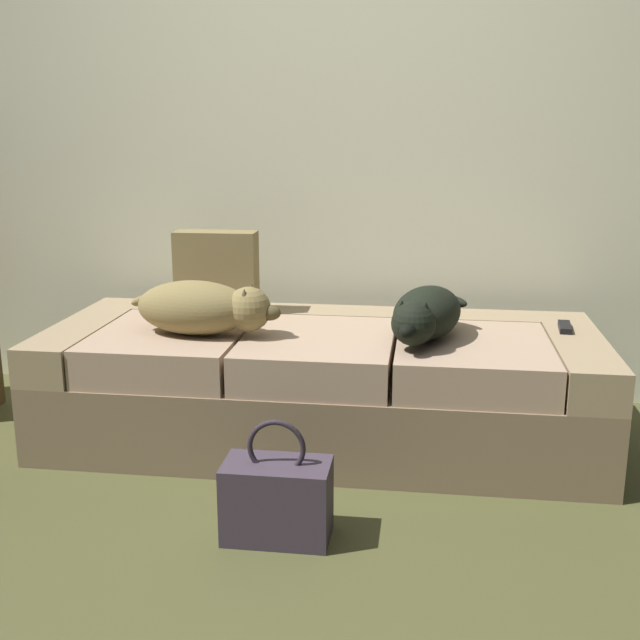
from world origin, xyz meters
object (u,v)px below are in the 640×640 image
at_px(handbag, 277,499).
at_px(dog_dark, 425,314).
at_px(dog_tan, 204,308).
at_px(throw_pillow, 216,272).
at_px(tv_remote, 565,327).
at_px(couch, 322,385).

bearing_deg(handbag, dog_dark, 58.68).
bearing_deg(dog_tan, dog_dark, 2.62).
bearing_deg(throw_pillow, tv_remote, -4.49).
xyz_separation_m(couch, dog_tan, (-0.43, -0.13, 0.33)).
relative_size(tv_remote, throw_pillow, 0.44).
relative_size(dog_tan, throw_pillow, 1.77).
height_order(dog_tan, dog_dark, dog_tan).
relative_size(dog_tan, dog_dark, 1.09).
relative_size(dog_tan, handbag, 1.59).
xyz_separation_m(couch, tv_remote, (0.93, 0.12, 0.24)).
bearing_deg(couch, dog_tan, -162.79).
height_order(dog_dark, tv_remote, dog_dark).
bearing_deg(dog_dark, handbag, -121.32).
height_order(throw_pillow, handbag, throw_pillow).
distance_m(dog_dark, handbag, 0.91).
bearing_deg(dog_tan, couch, 17.21).
xyz_separation_m(couch, throw_pillow, (-0.48, 0.23, 0.39)).
height_order(dog_tan, tv_remote, dog_tan).
height_order(dog_dark, handbag, dog_dark).
bearing_deg(tv_remote, couch, -167.21).
height_order(tv_remote, handbag, tv_remote).
distance_m(tv_remote, handbag, 1.36).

